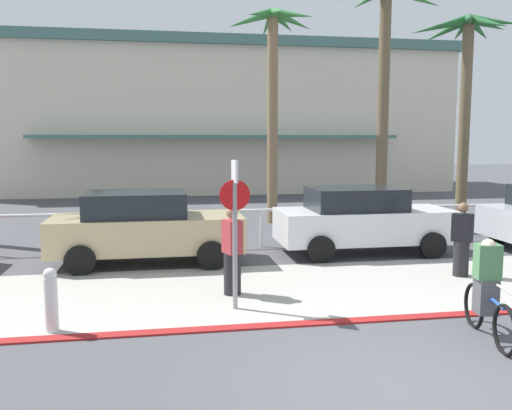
{
  "coord_description": "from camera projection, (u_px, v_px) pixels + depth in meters",
  "views": [
    {
      "loc": [
        -2.67,
        -5.95,
        2.93
      ],
      "look_at": [
        -0.58,
        6.0,
        1.45
      ],
      "focal_mm": 38.64,
      "sensor_mm": 36.0,
      "label": 1
    }
  ],
  "objects": [
    {
      "name": "ground_plane",
      "position": [
        252.0,
        237.0,
        16.41
      ],
      "size": [
        80.0,
        80.0,
        0.0
      ],
      "primitive_type": "plane",
      "color": "#4C4C51"
    },
    {
      "name": "bollard_1",
      "position": [
        51.0,
        299.0,
        8.28
      ],
      "size": [
        0.2,
        0.2,
        1.0
      ],
      "color": "white",
      "rests_on": "ground"
    },
    {
      "name": "palm_tree_2",
      "position": [
        272.0,
        61.0,
        18.57
      ],
      "size": [
        2.87,
        3.44,
        7.25
      ],
      "color": "#846B4C",
      "rests_on": "ground"
    },
    {
      "name": "car_white_2",
      "position": [
        362.0,
        220.0,
        13.97
      ],
      "size": [
        4.4,
        2.02,
        1.69
      ],
      "color": "white",
      "rests_on": "ground"
    },
    {
      "name": "curb_paint",
      "position": [
        333.0,
        322.0,
        8.78
      ],
      "size": [
        44.0,
        0.24,
        0.03
      ],
      "primitive_type": "cube",
      "color": "maroon",
      "rests_on": "ground"
    },
    {
      "name": "cyclist_blue_1",
      "position": [
        487.0,
        292.0,
        8.07
      ],
      "size": [
        0.41,
        1.8,
        1.5
      ],
      "color": "black",
      "rests_on": "ground"
    },
    {
      "name": "stop_sign_bike_lane",
      "position": [
        235.0,
        213.0,
        9.26
      ],
      "size": [
        0.52,
        0.56,
        2.56
      ],
      "color": "gray",
      "rests_on": "ground"
    },
    {
      "name": "palm_tree_4",
      "position": [
        466.0,
        62.0,
        17.86
      ],
      "size": [
        3.35,
        3.3,
        6.89
      ],
      "color": "brown",
      "rests_on": "ground"
    },
    {
      "name": "pedestrian_0",
      "position": [
        462.0,
        243.0,
        11.62
      ],
      "size": [
        0.47,
        0.47,
        1.59
      ],
      "color": "#232326",
      "rests_on": "ground"
    },
    {
      "name": "rail_fence",
      "position": [
        261.0,
        216.0,
        14.84
      ],
      "size": [
        18.31,
        0.08,
        1.04
      ],
      "color": "white",
      "rests_on": "ground"
    },
    {
      "name": "palm_tree_3",
      "position": [
        385.0,
        55.0,
        17.32
      ],
      "size": [
        3.6,
        2.59,
        7.71
      ],
      "color": "brown",
      "rests_on": "ground"
    },
    {
      "name": "pedestrian_1",
      "position": [
        232.0,
        255.0,
        10.24
      ],
      "size": [
        0.4,
        0.46,
        1.67
      ],
      "color": "#232326",
      "rests_on": "ground"
    },
    {
      "name": "car_tan_1",
      "position": [
        145.0,
        227.0,
        12.82
      ],
      "size": [
        4.4,
        2.02,
        1.69
      ],
      "color": "tan",
      "rests_on": "ground"
    },
    {
      "name": "sidewalk_strip",
      "position": [
        301.0,
        289.0,
        10.74
      ],
      "size": [
        44.0,
        4.0,
        0.02
      ],
      "primitive_type": "cube",
      "color": "#ADAAA0",
      "rests_on": "ground"
    },
    {
      "name": "building_backdrop",
      "position": [
        210.0,
        119.0,
        31.99
      ],
      "size": [
        26.58,
        10.18,
        8.06
      ],
      "color": "beige",
      "rests_on": "ground"
    }
  ]
}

